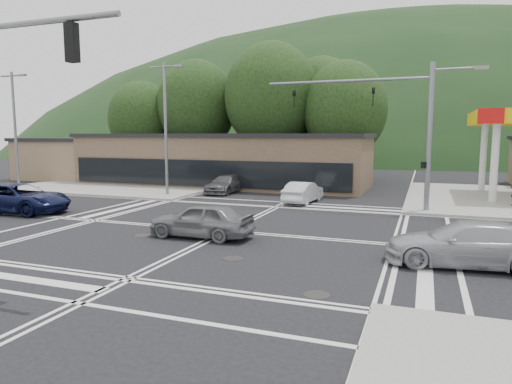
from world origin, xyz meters
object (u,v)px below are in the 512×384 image
(car_grey_center, at_px, (202,220))
(car_silver_east, at_px, (467,244))
(car_queue_a, at_px, (303,192))
(car_northbound, at_px, (226,184))
(car_blue_west, at_px, (19,198))
(car_queue_b, at_px, (335,178))

(car_grey_center, relative_size, car_silver_east, 0.85)
(car_queue_a, bearing_deg, car_northbound, -17.94)
(car_northbound, bearing_deg, car_grey_center, -68.22)
(car_blue_west, relative_size, car_queue_b, 1.30)
(car_silver_east, relative_size, car_queue_a, 1.27)
(car_blue_west, distance_m, car_silver_east, 22.18)
(car_silver_east, bearing_deg, car_grey_center, -99.22)
(car_blue_west, height_order, car_queue_a, car_blue_west)
(car_queue_b, bearing_deg, car_silver_east, 107.43)
(car_blue_west, height_order, car_grey_center, car_blue_west)
(car_silver_east, bearing_deg, car_northbound, -138.84)
(car_grey_center, bearing_deg, car_blue_west, -98.75)
(car_blue_west, relative_size, car_silver_east, 1.11)
(car_grey_center, xyz_separation_m, car_northbound, (-4.99, 13.61, -0.09))
(car_blue_west, relative_size, car_grey_center, 1.30)
(car_grey_center, relative_size, car_queue_b, 0.99)
(car_queue_a, bearing_deg, car_grey_center, 87.26)
(car_northbound, bearing_deg, car_blue_west, -119.67)
(car_silver_east, bearing_deg, car_blue_west, -101.89)
(car_silver_east, distance_m, car_queue_b, 22.16)
(car_silver_east, distance_m, car_queue_a, 14.31)
(car_blue_west, xyz_separation_m, car_grey_center, (12.09, -1.94, -0.05))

